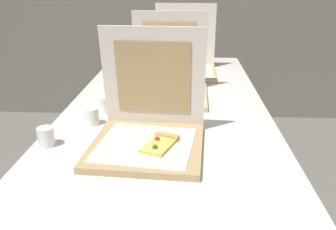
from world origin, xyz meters
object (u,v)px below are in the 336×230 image
at_px(pizza_box_middle, 169,84).
at_px(pizza_box_back, 184,64).
at_px(cup_white_mid, 105,104).
at_px(cup_white_near_center, 92,117).
at_px(pizza_box_front, 149,130).
at_px(table, 165,125).
at_px(cup_white_near_left, 46,137).

distance_m(pizza_box_middle, pizza_box_back, 0.43).
xyz_separation_m(pizza_box_middle, cup_white_mid, (-0.25, -0.23, -0.02)).
relative_size(pizza_box_back, cup_white_near_center, 5.76).
bearing_deg(cup_white_near_center, pizza_box_front, -34.57).
bearing_deg(cup_white_mid, cup_white_near_center, -97.87).
xyz_separation_m(pizza_box_middle, pizza_box_back, (0.07, 0.43, 0.00)).
distance_m(pizza_box_front, pizza_box_middle, 0.53).
relative_size(pizza_box_middle, cup_white_near_center, 5.73).
relative_size(table, cup_white_near_left, 32.82).
relative_size(cup_white_mid, cup_white_near_left, 1.00).
height_order(pizza_box_middle, cup_white_mid, pizza_box_middle).
height_order(pizza_box_front, pizza_box_back, pizza_box_back).
bearing_deg(pizza_box_middle, cup_white_mid, -136.44).
bearing_deg(cup_white_near_center, table, 24.89).
xyz_separation_m(cup_white_mid, cup_white_near_left, (-0.12, -0.33, 0.00)).
distance_m(pizza_box_front, cup_white_near_center, 0.29).
bearing_deg(cup_white_mid, pizza_box_back, 63.86).
xyz_separation_m(pizza_box_front, pizza_box_back, (0.11, 0.96, 0.00)).
bearing_deg(cup_white_near_left, pizza_box_middle, 55.87).
xyz_separation_m(pizza_box_front, cup_white_near_left, (-0.34, -0.03, -0.02)).
distance_m(pizza_box_middle, cup_white_near_left, 0.67).
xyz_separation_m(pizza_box_middle, cup_white_near_center, (-0.27, -0.37, -0.02)).
height_order(pizza_box_middle, cup_white_near_center, pizza_box_middle).
xyz_separation_m(pizza_box_front, cup_white_near_center, (-0.24, 0.16, -0.02)).
distance_m(pizza_box_middle, cup_white_mid, 0.34).
relative_size(table, pizza_box_middle, 5.73).
height_order(pizza_box_front, cup_white_near_center, pizza_box_front).
distance_m(table, cup_white_near_left, 0.50).
height_order(table, cup_white_near_left, cup_white_near_left).
height_order(pizza_box_front, pizza_box_middle, same).
distance_m(cup_white_mid, cup_white_near_left, 0.35).
xyz_separation_m(pizza_box_back, cup_white_near_center, (-0.34, -0.80, -0.02)).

